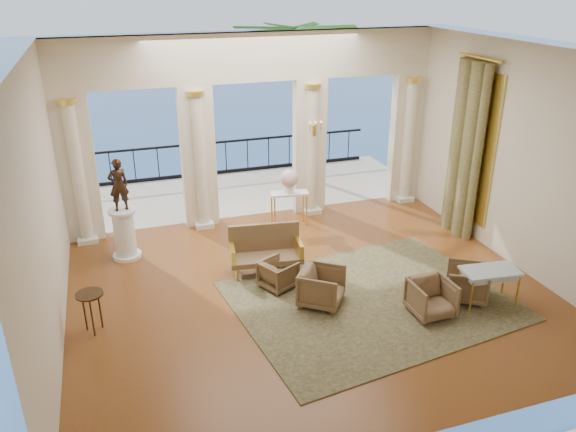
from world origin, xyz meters
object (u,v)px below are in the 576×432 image
object	(u,v)px
pedestal	(125,235)
statue	(118,185)
console_table	(289,198)
armchair_c	(467,281)
game_table	(490,273)
armchair_a	(322,285)
side_table	(90,299)
armchair_d	(278,273)
settee	(265,249)
armchair_b	(432,296)

from	to	relation	value
pedestal	statue	world-z (taller)	statue
statue	console_table	size ratio (longest dim) A/B	1.18
armchair_c	game_table	size ratio (longest dim) A/B	0.69
game_table	statue	world-z (taller)	statue
armchair_a	side_table	distance (m)	4.08
armchair_d	console_table	xyz separation A→B (m)	(1.13, 2.73, 0.40)
game_table	side_table	world-z (taller)	side_table
armchair_a	game_table	xyz separation A→B (m)	(2.95, -0.96, 0.24)
armchair_a	console_table	bearing A→B (deg)	27.94
armchair_d	console_table	distance (m)	2.98
settee	side_table	size ratio (longest dim) A/B	2.05
armchair_c	pedestal	world-z (taller)	pedestal
armchair_b	settee	size ratio (longest dim) A/B	0.48
settee	statue	world-z (taller)	statue
armchair_b	pedestal	world-z (taller)	pedestal
console_table	settee	bearing A→B (deg)	-112.37
armchair_a	side_table	bearing A→B (deg)	120.92
pedestal	statue	size ratio (longest dim) A/B	0.99
game_table	statue	xyz separation A→B (m)	(-6.29, 4.03, 1.05)
armchair_a	statue	size ratio (longest dim) A/B	0.70
armchair_d	console_table	world-z (taller)	console_table
settee	armchair_c	bearing A→B (deg)	-26.80
game_table	pedestal	size ratio (longest dim) A/B	0.97
armchair_d	game_table	bearing A→B (deg)	-143.18
armchair_d	pedestal	distance (m)	3.56
armchair_d	pedestal	bearing A→B (deg)	24.33
settee	pedestal	distance (m)	3.10
armchair_a	armchair_c	size ratio (longest dim) A/B	1.04
armchair_c	settee	xyz separation A→B (m)	(-3.30, 2.27, 0.11)
armchair_c	side_table	world-z (taller)	side_table
armchair_c	console_table	distance (m)	4.76
armchair_c	console_table	world-z (taller)	console_table
armchair_b	settee	bearing A→B (deg)	132.06
armchair_b	armchair_d	bearing A→B (deg)	141.47
armchair_c	pedestal	size ratio (longest dim) A/B	0.67
armchair_b	console_table	xyz separation A→B (m)	(-1.20, 4.51, 0.35)
armchair_a	statue	world-z (taller)	statue
game_table	settee	bearing A→B (deg)	151.14
armchair_b	console_table	size ratio (longest dim) A/B	0.78
armchair_a	game_table	size ratio (longest dim) A/B	0.72
armchair_d	side_table	size ratio (longest dim) A/B	0.84
side_table	armchair_b	bearing A→B (deg)	-13.24
pedestal	side_table	size ratio (longest dim) A/B	1.48
armchair_d	console_table	bearing A→B (deg)	-48.97
settee	console_table	world-z (taller)	settee
armchair_a	settee	size ratio (longest dim) A/B	0.51
armchair_c	console_table	size ratio (longest dim) A/B	0.79
statue	armchair_b	bearing A→B (deg)	130.44
armchair_c	armchair_d	distance (m)	3.59
pedestal	statue	distance (m)	1.14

